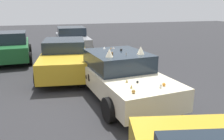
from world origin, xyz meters
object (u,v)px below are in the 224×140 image
object	(u,v)px
art_car_decorated	(120,75)
parked_sedan_far_right	(72,39)
parked_sedan_far_left	(11,47)
parked_sedan_near_left	(65,57)

from	to	relation	value
art_car_decorated	parked_sedan_far_right	world-z (taller)	art_car_decorated
parked_sedan_far_right	art_car_decorated	bearing A→B (deg)	4.25
parked_sedan_far_left	art_car_decorated	bearing A→B (deg)	-150.91
parked_sedan_near_left	parked_sedan_far_right	distance (m)	5.23
parked_sedan_near_left	parked_sedan_far_left	xyz separation A→B (m)	(3.20, 2.39, 0.03)
art_car_decorated	parked_sedan_far_left	size ratio (longest dim) A/B	1.10
art_car_decorated	parked_sedan_near_left	bearing A→B (deg)	-160.66
parked_sedan_far_right	parked_sedan_near_left	bearing A→B (deg)	-9.50
art_car_decorated	parked_sedan_near_left	distance (m)	3.35
parked_sedan_far_right	parked_sedan_far_left	xyz separation A→B (m)	(-1.93, 3.39, 0.01)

